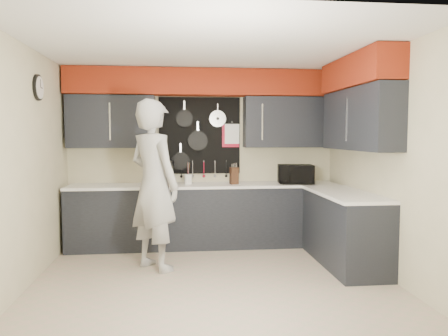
{
  "coord_description": "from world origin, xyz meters",
  "views": [
    {
      "loc": [
        -0.4,
        -4.88,
        1.64
      ],
      "look_at": [
        0.19,
        0.5,
        1.22
      ],
      "focal_mm": 35.0,
      "sensor_mm": 36.0,
      "label": 1
    }
  ],
  "objects": [
    {
      "name": "knife_block",
      "position": [
        0.43,
        1.39,
        1.04
      ],
      "size": [
        0.13,
        0.13,
        0.24
      ],
      "primitive_type": "cube",
      "rotation": [
        0.0,
        0.0,
        0.17
      ],
      "color": "black",
      "rests_on": "base_cabinets"
    },
    {
      "name": "person",
      "position": [
        -0.67,
        0.42,
        1.03
      ],
      "size": [
        0.88,
        0.89,
        2.06
      ],
      "primitive_type": "imported",
      "rotation": [
        0.0,
        0.0,
        2.33
      ],
      "color": "#9F9F9D",
      "rests_on": "ground"
    },
    {
      "name": "ground",
      "position": [
        0.0,
        0.0,
        0.0
      ],
      "size": [
        4.0,
        4.0,
        0.0
      ],
      "primitive_type": "plane",
      "color": "#B1A58A",
      "rests_on": "ground"
    },
    {
      "name": "left_wall_assembly",
      "position": [
        -1.99,
        0.02,
        1.33
      ],
      "size": [
        0.05,
        3.5,
        2.6
      ],
      "color": "beige",
      "rests_on": "ground"
    },
    {
      "name": "coffee_maker",
      "position": [
        -0.54,
        1.51,
        1.1
      ],
      "size": [
        0.21,
        0.25,
        0.34
      ],
      "rotation": [
        0.0,
        0.0,
        -0.11
      ],
      "color": "black",
      "rests_on": "base_cabinets"
    },
    {
      "name": "microwave",
      "position": [
        1.34,
        1.36,
        1.06
      ],
      "size": [
        0.53,
        0.39,
        0.28
      ],
      "primitive_type": "imported",
      "rotation": [
        0.0,
        0.0,
        -0.11
      ],
      "color": "black",
      "rests_on": "base_cabinets"
    },
    {
      "name": "back_wall_assembly",
      "position": [
        0.01,
        1.6,
        2.01
      ],
      "size": [
        4.0,
        0.36,
        2.6
      ],
      "color": "beige",
      "rests_on": "ground"
    },
    {
      "name": "utensil_crock",
      "position": [
        -0.23,
        1.46,
        0.99
      ],
      "size": [
        0.11,
        0.11,
        0.14
      ],
      "primitive_type": "cylinder",
      "color": "white",
      "rests_on": "base_cabinets"
    },
    {
      "name": "right_wall_assembly",
      "position": [
        1.85,
        0.26,
        1.94
      ],
      "size": [
        0.36,
        3.5,
        2.6
      ],
      "color": "beige",
      "rests_on": "ground"
    },
    {
      "name": "base_cabinets",
      "position": [
        0.49,
        1.13,
        0.46
      ],
      "size": [
        3.95,
        2.2,
        0.92
      ],
      "color": "black",
      "rests_on": "ground"
    }
  ]
}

